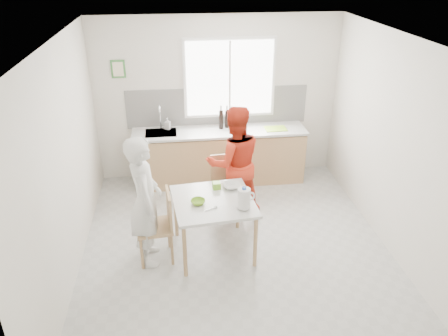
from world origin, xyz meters
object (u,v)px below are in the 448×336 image
Objects in this scene: dining_table at (213,205)px; bowl_white at (232,186)px; wine_bottle_a at (221,119)px; wine_bottle_b at (227,119)px; chair_far at (226,184)px; milk_jug at (244,198)px; chair_left at (160,223)px; person_white at (145,202)px; bowl_green at (198,202)px; person_red at (234,163)px.

dining_table is 0.40m from bowl_white.
wine_bottle_a is 0.11m from wine_bottle_b.
bowl_white reaches higher than dining_table.
dining_table is 3.38× the size of wine_bottle_a.
milk_jug is at bearing -91.34° from chair_far.
chair_left is at bearing -141.43° from chair_far.
person_white is 5.29× the size of wine_bottle_a.
wine_bottle_a is at bearing -156.23° from wine_bottle_b.
chair_far is 2.91× the size of wine_bottle_a.
chair_left is 1.32m from chair_far.
dining_table is at bearing 19.82° from bowl_green.
chair_far is 1.29m from wine_bottle_a.
milk_jug reaches higher than chair_left.
chair_left is 1.11m from milk_jug.
bowl_white is at bearing 72.96° from person_red.
person_red is at bearing 82.32° from milk_jug.
wine_bottle_b is at bearing 84.97° from bowl_white.
bowl_white is 0.72× the size of wine_bottle_a.
wine_bottle_b is (0.08, 2.30, 0.16)m from milk_jug.
chair_far is 0.64m from bowl_white.
dining_table is at bearing -90.00° from person_white.
person_white is at bearing -90.00° from chair_left.
milk_jug is 0.86× the size of wine_bottle_a.
wine_bottle_a is (-0.06, 1.15, 0.24)m from person_red.
bowl_green is at bearing -94.52° from person_white.
person_red is 9.48× the size of bowl_green.
milk_jug reaches higher than dining_table.
chair_left is 2.37m from wine_bottle_a.
wine_bottle_a is (0.05, 1.73, 0.29)m from bowl_white.
bowl_white is at bearing 92.61° from milk_jug.
bowl_green is (0.63, 0.01, -0.06)m from person_white.
dining_table is at bearing -113.10° from chair_far.
bowl_green is at bearing -143.25° from bowl_white.
wine_bottle_b is at bearing 82.26° from milk_jug.
bowl_white is at bearing 36.75° from bowl_green.
person_red is 1.22m from wine_bottle_b.
bowl_white is at bearing -95.01° from chair_far.
dining_table is 0.95m from person_red.
wine_bottle_a reaches higher than chair_left.
wine_bottle_a reaches higher than wine_bottle_b.
bowl_green is at bearing -106.38° from wine_bottle_b.
wine_bottle_a is (0.33, 2.00, 0.40)m from dining_table.
wine_bottle_a is (1.15, 2.09, 0.23)m from person_white.
chair_far is 4.03× the size of bowl_white.
dining_table is at bearing -99.24° from wine_bottle_a.
wine_bottle_a is at bearing 80.76° from dining_table.
bowl_green is at bearing -160.18° from dining_table.
person_white is (-0.83, -0.08, 0.16)m from dining_table.
chair_far is 1.17m from milk_jug.
person_red is at bearing 125.07° from chair_left.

